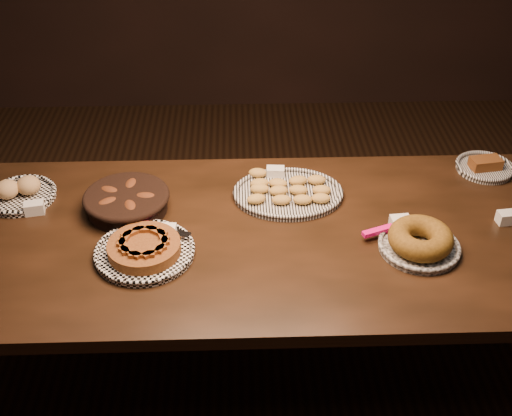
{
  "coord_description": "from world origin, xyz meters",
  "views": [
    {
      "loc": [
        -0.08,
        -1.79,
        2.15
      ],
      "look_at": [
        -0.02,
        0.05,
        0.82
      ],
      "focal_mm": 45.0,
      "sensor_mm": 36.0,
      "label": 1
    }
  ],
  "objects_px": {
    "apple_tart_plate": "(144,249)",
    "madeleine_platter": "(288,192)",
    "buffet_table": "(262,248)",
    "bundt_cake_plate": "(420,241)"
  },
  "relations": [
    {
      "from": "apple_tart_plate",
      "to": "madeleine_platter",
      "type": "distance_m",
      "value": 0.61
    },
    {
      "from": "madeleine_platter",
      "to": "buffet_table",
      "type": "bearing_deg",
      "value": -95.51
    },
    {
      "from": "buffet_table",
      "to": "madeleine_platter",
      "type": "bearing_deg",
      "value": 64.53
    },
    {
      "from": "buffet_table",
      "to": "madeleine_platter",
      "type": "distance_m",
      "value": 0.26
    },
    {
      "from": "buffet_table",
      "to": "madeleine_platter",
      "type": "xyz_separation_m",
      "value": [
        0.11,
        0.22,
        0.09
      ]
    },
    {
      "from": "buffet_table",
      "to": "bundt_cake_plate",
      "type": "xyz_separation_m",
      "value": [
        0.53,
        -0.11,
        0.11
      ]
    },
    {
      "from": "buffet_table",
      "to": "madeleine_platter",
      "type": "height_order",
      "value": "madeleine_platter"
    },
    {
      "from": "buffet_table",
      "to": "apple_tart_plate",
      "type": "height_order",
      "value": "apple_tart_plate"
    },
    {
      "from": "buffet_table",
      "to": "bundt_cake_plate",
      "type": "height_order",
      "value": "bundt_cake_plate"
    },
    {
      "from": "apple_tart_plate",
      "to": "bundt_cake_plate",
      "type": "xyz_separation_m",
      "value": [
        0.93,
        -0.0,
        0.01
      ]
    }
  ]
}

